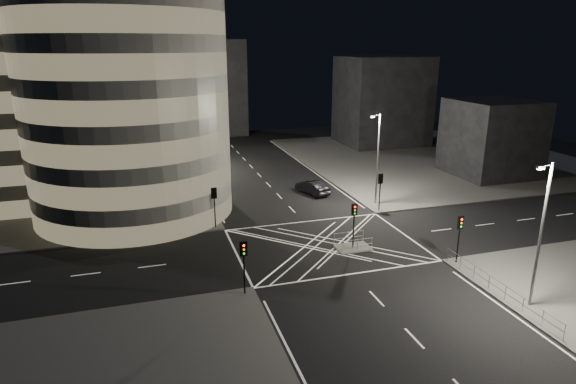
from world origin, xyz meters
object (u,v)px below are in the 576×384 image
object	(u,v)px
street_lamp_left_near	(199,162)
street_lamp_right_far	(377,156)
traffic_signal_fl	(214,200)
street_lamp_right_near	(541,231)
street_lamp_left_far	(183,132)
traffic_signal_island	(354,217)
central_island	(353,248)
traffic_signal_fr	(380,185)
sedan	(312,187)
traffic_signal_nl	(244,258)
traffic_signal_nr	(460,231)

from	to	relation	value
street_lamp_left_near	street_lamp_right_far	xyz separation A→B (m)	(18.87, -3.00, 0.00)
traffic_signal_fl	street_lamp_right_near	distance (m)	27.79
street_lamp_left_near	street_lamp_left_far	size ratio (longest dim) A/B	1.00
street_lamp_left_far	street_lamp_right_far	bearing A→B (deg)	-48.06
traffic_signal_island	street_lamp_right_near	world-z (taller)	street_lamp_right_near
traffic_signal_fl	street_lamp_left_far	bearing A→B (deg)	91.57
central_island	street_lamp_left_far	xyz separation A→B (m)	(-11.44, 31.50, 5.47)
traffic_signal_island	street_lamp_left_far	bearing A→B (deg)	109.95
central_island	traffic_signal_fr	bearing A→B (deg)	50.67
street_lamp_right_far	street_lamp_left_near	bearing A→B (deg)	170.97
street_lamp_left_far	sedan	bearing A→B (deg)	-48.51
traffic_signal_island	street_lamp_left_near	bearing A→B (deg)	130.27
traffic_signal_island	traffic_signal_fl	bearing A→B (deg)	142.46
central_island	street_lamp_right_near	distance (m)	15.54
sedan	street_lamp_left_far	bearing A→B (deg)	-66.59
traffic_signal_fl	street_lamp_right_near	world-z (taller)	street_lamp_right_near
central_island	traffic_signal_nl	xyz separation A→B (m)	(-10.80, -5.30, 2.84)
street_lamp_right_near	traffic_signal_fr	bearing A→B (deg)	91.75
traffic_signal_fl	traffic_signal_fr	world-z (taller)	same
street_lamp_right_near	street_lamp_left_far	bearing A→B (deg)	113.21
traffic_signal_nl	street_lamp_right_near	bearing A→B (deg)	-21.55
traffic_signal_nr	street_lamp_right_far	distance (m)	16.03
traffic_signal_nl	sedan	size ratio (longest dim) A/B	0.81
sedan	street_lamp_left_near	bearing A→B (deg)	-6.54
traffic_signal_fr	street_lamp_left_near	distance (m)	19.14
traffic_signal_nl	traffic_signal_fr	bearing A→B (deg)	37.69
sedan	traffic_signal_nr	bearing A→B (deg)	84.34
street_lamp_right_far	traffic_signal_fr	bearing A→B (deg)	-106.11
traffic_signal_nr	street_lamp_left_near	size ratio (longest dim) A/B	0.40
street_lamp_left_near	street_lamp_right_far	bearing A→B (deg)	-9.03
street_lamp_right_near	traffic_signal_nr	bearing A→B (deg)	95.04
central_island	traffic_signal_fr	distance (m)	11.10
street_lamp_left_far	traffic_signal_fl	bearing A→B (deg)	-88.43
traffic_signal_nl	street_lamp_right_near	world-z (taller)	street_lamp_right_near
traffic_signal_fl	traffic_signal_island	xyz separation A→B (m)	(10.80, -8.30, 0.00)
street_lamp_left_near	street_lamp_left_far	bearing A→B (deg)	90.00
central_island	street_lamp_left_far	bearing A→B (deg)	109.95
traffic_signal_nl	traffic_signal_nr	world-z (taller)	same
traffic_signal_nr	street_lamp_right_near	bearing A→B (deg)	-84.96
traffic_signal_fr	street_lamp_left_far	world-z (taller)	street_lamp_left_far
street_lamp_left_near	sedan	xyz separation A→B (m)	(13.48, 2.76, -4.73)
street_lamp_right_far	traffic_signal_nl	bearing A→B (deg)	-139.09
central_island	street_lamp_right_near	world-z (taller)	street_lamp_right_near
traffic_signal_nl	street_lamp_right_near	xyz separation A→B (m)	(18.24, -7.20, 2.63)
traffic_signal_fr	street_lamp_right_far	distance (m)	3.48
sedan	traffic_signal_island	bearing A→B (deg)	64.73
traffic_signal_nl	traffic_signal_nr	bearing A→B (deg)	0.00
traffic_signal_nl	street_lamp_right_far	size ratio (longest dim) A/B	0.40
central_island	street_lamp_right_near	size ratio (longest dim) A/B	0.30
traffic_signal_fl	street_lamp_right_near	size ratio (longest dim) A/B	0.40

